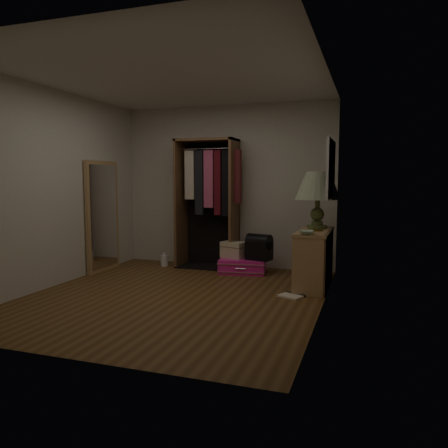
{
  "coord_description": "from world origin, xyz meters",
  "views": [
    {
      "loc": [
        2.23,
        -4.77,
        1.43
      ],
      "look_at": [
        0.3,
        0.95,
        0.8
      ],
      "focal_mm": 35.0,
      "sensor_mm": 36.0,
      "label": 1
    }
  ],
  "objects_px": {
    "open_wardrobe": "(210,192)",
    "console_bookshelf": "(314,257)",
    "train_case": "(234,250)",
    "black_bag": "(259,247)",
    "table_lamp": "(318,187)",
    "floor_mirror": "(103,216)",
    "pink_suitcase": "(243,265)",
    "white_jug": "(164,260)"
  },
  "relations": [
    {
      "from": "console_bookshelf",
      "to": "white_jug",
      "type": "relative_size",
      "value": 5.11
    },
    {
      "from": "pink_suitcase",
      "to": "train_case",
      "type": "bearing_deg",
      "value": 161.14
    },
    {
      "from": "black_bag",
      "to": "white_jug",
      "type": "height_order",
      "value": "black_bag"
    },
    {
      "from": "console_bookshelf",
      "to": "train_case",
      "type": "relative_size",
      "value": 2.65
    },
    {
      "from": "console_bookshelf",
      "to": "black_bag",
      "type": "relative_size",
      "value": 2.74
    },
    {
      "from": "console_bookshelf",
      "to": "floor_mirror",
      "type": "relative_size",
      "value": 0.66
    },
    {
      "from": "pink_suitcase",
      "to": "black_bag",
      "type": "bearing_deg",
      "value": -12.53
    },
    {
      "from": "pink_suitcase",
      "to": "table_lamp",
      "type": "distance_m",
      "value": 1.68
    },
    {
      "from": "pink_suitcase",
      "to": "black_bag",
      "type": "xyz_separation_m",
      "value": [
        0.26,
        -0.02,
        0.31
      ]
    },
    {
      "from": "pink_suitcase",
      "to": "white_jug",
      "type": "xyz_separation_m",
      "value": [
        -1.36,
        0.07,
        -0.02
      ]
    },
    {
      "from": "pink_suitcase",
      "to": "console_bookshelf",
      "type": "bearing_deg",
      "value": -31.31
    },
    {
      "from": "pink_suitcase",
      "to": "floor_mirror",
      "type": "bearing_deg",
      "value": -173.56
    },
    {
      "from": "open_wardrobe",
      "to": "console_bookshelf",
      "type": "bearing_deg",
      "value": -22.7
    },
    {
      "from": "table_lamp",
      "to": "floor_mirror",
      "type": "bearing_deg",
      "value": -175.3
    },
    {
      "from": "white_jug",
      "to": "pink_suitcase",
      "type": "bearing_deg",
      "value": -2.81
    },
    {
      "from": "console_bookshelf",
      "to": "train_case",
      "type": "height_order",
      "value": "console_bookshelf"
    },
    {
      "from": "console_bookshelf",
      "to": "table_lamp",
      "type": "relative_size",
      "value": 1.45
    },
    {
      "from": "pink_suitcase",
      "to": "white_jug",
      "type": "height_order",
      "value": "white_jug"
    },
    {
      "from": "black_bag",
      "to": "train_case",
      "type": "bearing_deg",
      "value": -172.13
    },
    {
      "from": "table_lamp",
      "to": "train_case",
      "type": "bearing_deg",
      "value": 166.99
    },
    {
      "from": "train_case",
      "to": "white_jug",
      "type": "xyz_separation_m",
      "value": [
        -1.2,
        0.04,
        -0.25
      ]
    },
    {
      "from": "table_lamp",
      "to": "white_jug",
      "type": "distance_m",
      "value": 2.8
    },
    {
      "from": "table_lamp",
      "to": "white_jug",
      "type": "height_order",
      "value": "table_lamp"
    },
    {
      "from": "black_bag",
      "to": "table_lamp",
      "type": "distance_m",
      "value": 1.28
    },
    {
      "from": "floor_mirror",
      "to": "table_lamp",
      "type": "relative_size",
      "value": 2.2
    },
    {
      "from": "console_bookshelf",
      "to": "table_lamp",
      "type": "xyz_separation_m",
      "value": [
        0.0,
        0.23,
        0.92
      ]
    },
    {
      "from": "train_case",
      "to": "white_jug",
      "type": "distance_m",
      "value": 1.23
    },
    {
      "from": "table_lamp",
      "to": "white_jug",
      "type": "relative_size",
      "value": 3.53
    },
    {
      "from": "pink_suitcase",
      "to": "table_lamp",
      "type": "relative_size",
      "value": 1.0
    },
    {
      "from": "open_wardrobe",
      "to": "white_jug",
      "type": "distance_m",
      "value": 1.35
    },
    {
      "from": "pink_suitcase",
      "to": "black_bag",
      "type": "relative_size",
      "value": 1.89
    },
    {
      "from": "console_bookshelf",
      "to": "floor_mirror",
      "type": "bearing_deg",
      "value": -179.28
    },
    {
      "from": "console_bookshelf",
      "to": "open_wardrobe",
      "type": "bearing_deg",
      "value": 157.3
    },
    {
      "from": "train_case",
      "to": "table_lamp",
      "type": "bearing_deg",
      "value": 4.36
    },
    {
      "from": "train_case",
      "to": "black_bag",
      "type": "distance_m",
      "value": 0.42
    },
    {
      "from": "console_bookshelf",
      "to": "open_wardrobe",
      "type": "distance_m",
      "value": 2.06
    },
    {
      "from": "white_jug",
      "to": "open_wardrobe",
      "type": "bearing_deg",
      "value": 12.88
    },
    {
      "from": "floor_mirror",
      "to": "pink_suitcase",
      "type": "height_order",
      "value": "floor_mirror"
    },
    {
      "from": "console_bookshelf",
      "to": "table_lamp",
      "type": "height_order",
      "value": "table_lamp"
    },
    {
      "from": "open_wardrobe",
      "to": "table_lamp",
      "type": "bearing_deg",
      "value": -16.09
    },
    {
      "from": "floor_mirror",
      "to": "console_bookshelf",
      "type": "bearing_deg",
      "value": 0.72
    },
    {
      "from": "console_bookshelf",
      "to": "black_bag",
      "type": "height_order",
      "value": "console_bookshelf"
    }
  ]
}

